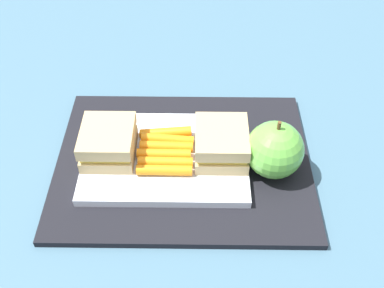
{
  "coord_description": "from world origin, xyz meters",
  "views": [
    {
      "loc": [
        0.02,
        -0.45,
        0.5
      ],
      "look_at": [
        0.01,
        0.0,
        0.04
      ],
      "focal_mm": 43.19,
      "sensor_mm": 36.0,
      "label": 1
    }
  ],
  "objects": [
    {
      "name": "carrot_sticks_bundle",
      "position": [
        -0.02,
        -0.0,
        0.03
      ],
      "size": [
        0.08,
        0.09,
        0.02
      ],
      "color": "orange",
      "rests_on": "food_tray"
    },
    {
      "name": "lunchbag_mat",
      "position": [
        0.0,
        0.0,
        0.01
      ],
      "size": [
        0.36,
        0.28,
        0.01
      ],
      "primitive_type": "cube",
      "color": "black",
      "rests_on": "ground_plane"
    },
    {
      "name": "ground_plane",
      "position": [
        0.0,
        0.0,
        0.0
      ],
      "size": [
        2.4,
        2.4,
        0.0
      ],
      "primitive_type": "plane",
      "color": "#42667A"
    },
    {
      "name": "food_tray",
      "position": [
        -0.03,
        0.0,
        0.02
      ],
      "size": [
        0.23,
        0.17,
        0.01
      ],
      "primitive_type": "cube",
      "color": "white",
      "rests_on": "lunchbag_mat"
    },
    {
      "name": "sandwich_half_right",
      "position": [
        0.05,
        0.0,
        0.04
      ],
      "size": [
        0.07,
        0.08,
        0.04
      ],
      "color": "tan",
      "rests_on": "food_tray"
    },
    {
      "name": "sandwich_half_left",
      "position": [
        -0.1,
        0.0,
        0.04
      ],
      "size": [
        0.07,
        0.08,
        0.04
      ],
      "color": "tan",
      "rests_on": "food_tray"
    },
    {
      "name": "apple",
      "position": [
        0.12,
        -0.02,
        0.05
      ],
      "size": [
        0.08,
        0.08,
        0.09
      ],
      "color": "#66B742",
      "rests_on": "lunchbag_mat"
    }
  ]
}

